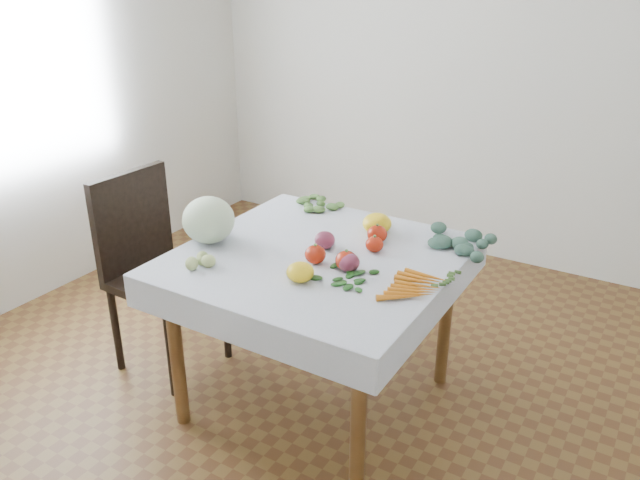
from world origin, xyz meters
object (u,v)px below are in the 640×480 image
object	(u,v)px
table	(318,276)
chair	(152,259)
carrot_bunch	(415,286)
cabbage	(209,220)
heirloom_back	(377,223)

from	to	relation	value
table	chair	world-z (taller)	chair
table	carrot_bunch	distance (m)	0.50
cabbage	carrot_bunch	world-z (taller)	cabbage
chair	cabbage	bearing A→B (deg)	-2.06
cabbage	heirloom_back	bearing A→B (deg)	38.61
chair	carrot_bunch	world-z (taller)	chair
chair	heirloom_back	size ratio (longest dim) A/B	7.44
chair	cabbage	distance (m)	0.50
table	heirloom_back	size ratio (longest dim) A/B	7.53
cabbage	carrot_bunch	distance (m)	0.97
chair	cabbage	xyz separation A→B (m)	(0.40, -0.01, 0.29)
table	cabbage	size ratio (longest dim) A/B	4.37
carrot_bunch	heirloom_back	bearing A→B (deg)	131.55
carrot_bunch	table	bearing A→B (deg)	170.94
table	chair	distance (m)	0.89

